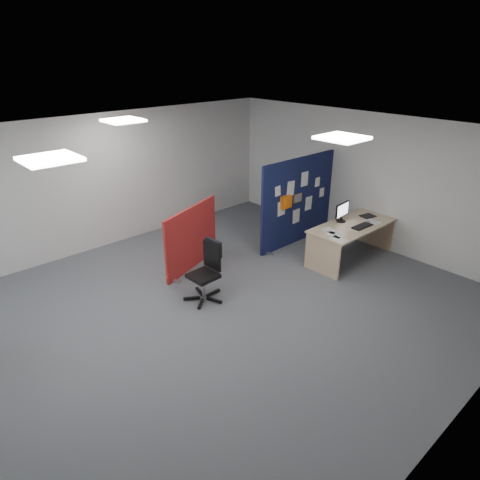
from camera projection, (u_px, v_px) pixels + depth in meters
floor at (193, 322)px, 6.53m from camera, size 9.00×9.00×0.00m
ceiling at (184, 145)px, 5.43m from camera, size 9.00×7.00×0.02m
wall_back at (83, 187)px, 8.34m from camera, size 9.00×0.02×2.70m
wall_front at (433, 367)px, 3.62m from camera, size 9.00×0.02×2.70m
wall_right at (367, 180)px, 8.75m from camera, size 0.02×7.00×2.70m
ceiling_lights at (176, 136)px, 6.09m from camera, size 4.10×4.10×0.04m
navy_divider at (299, 201)px, 8.90m from camera, size 2.22×0.30×1.83m
main_desk at (350, 232)px, 8.29m from camera, size 1.88×0.83×0.73m
monitor_main at (342, 211)px, 8.24m from camera, size 0.43×0.18×0.38m
keyboard at (362, 226)px, 8.08m from camera, size 0.46×0.20×0.02m
mouse at (367, 222)px, 8.27m from camera, size 0.11×0.08×0.03m
paper_tray at (368, 216)px, 8.59m from camera, size 0.32×0.27×0.01m
red_divider at (192, 238)px, 7.94m from camera, size 1.52×0.58×1.20m
office_chair at (208, 267)px, 6.95m from camera, size 0.64×0.66×0.99m
desk_papers at (344, 231)px, 7.88m from camera, size 1.42×0.66×0.00m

